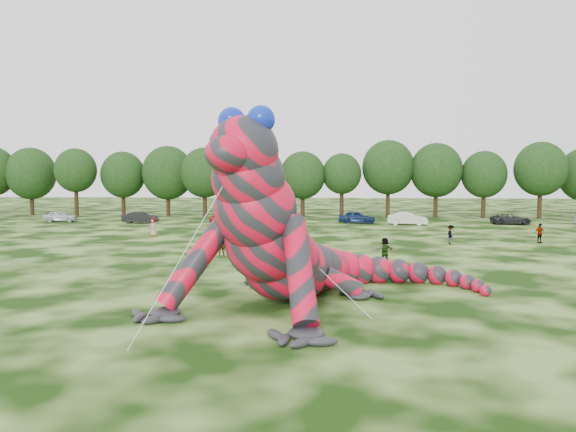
% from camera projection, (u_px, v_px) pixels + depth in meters
% --- Properties ---
extents(ground, '(240.00, 240.00, 0.00)m').
position_uv_depth(ground, '(364.00, 347.00, 19.08)').
color(ground, '#16330A').
rests_on(ground, ground).
extents(inflatable_gecko, '(20.23, 21.60, 8.59)m').
position_uv_depth(inflatable_gecko, '(293.00, 208.00, 26.11)').
color(inflatable_gecko, red).
rests_on(inflatable_gecko, ground).
extents(tree_2, '(7.04, 6.34, 9.64)m').
position_uv_depth(tree_2, '(31.00, 181.00, 79.90)').
color(tree_2, black).
rests_on(tree_2, ground).
extents(tree_3, '(5.81, 5.23, 9.44)m').
position_uv_depth(tree_3, '(76.00, 182.00, 77.76)').
color(tree_3, black).
rests_on(tree_3, ground).
extents(tree_4, '(6.22, 5.60, 9.06)m').
position_uv_depth(tree_4, '(123.00, 184.00, 79.03)').
color(tree_4, black).
rests_on(tree_4, ground).
extents(tree_5, '(7.16, 6.44, 9.80)m').
position_uv_depth(tree_5, '(168.00, 181.00, 78.32)').
color(tree_5, black).
rests_on(tree_5, ground).
extents(tree_6, '(6.52, 5.86, 9.49)m').
position_uv_depth(tree_6, '(205.00, 182.00, 76.24)').
color(tree_6, black).
rests_on(tree_6, ground).
extents(tree_7, '(6.68, 6.01, 9.48)m').
position_uv_depth(tree_7, '(259.00, 182.00, 75.89)').
color(tree_7, black).
rests_on(tree_7, ground).
extents(tree_8, '(6.14, 5.53, 8.94)m').
position_uv_depth(tree_8, '(303.00, 184.00, 75.72)').
color(tree_8, black).
rests_on(tree_8, ground).
extents(tree_9, '(5.27, 4.74, 8.68)m').
position_uv_depth(tree_9, '(342.00, 185.00, 75.76)').
color(tree_9, black).
rests_on(tree_9, ground).
extents(tree_10, '(7.09, 6.38, 10.50)m').
position_uv_depth(tree_10, '(388.00, 179.00, 76.52)').
color(tree_10, black).
rests_on(tree_10, ground).
extents(tree_11, '(7.01, 6.31, 10.07)m').
position_uv_depth(tree_11, '(436.00, 180.00, 75.75)').
color(tree_11, black).
rests_on(tree_11, ground).
extents(tree_12, '(5.99, 5.39, 8.97)m').
position_uv_depth(tree_12, '(484.00, 184.00, 74.95)').
color(tree_12, black).
rests_on(tree_12, ground).
extents(tree_13, '(6.83, 6.15, 10.13)m').
position_uv_depth(tree_13, '(540.00, 180.00, 73.85)').
color(tree_13, black).
rests_on(tree_13, ground).
extents(car_0, '(4.16, 2.08, 1.36)m').
position_uv_depth(car_0, '(61.00, 216.00, 69.14)').
color(car_0, silver).
rests_on(car_0, ground).
extents(car_1, '(4.26, 1.55, 1.39)m').
position_uv_depth(car_1, '(140.00, 217.00, 66.96)').
color(car_1, black).
rests_on(car_1, ground).
extents(car_2, '(4.73, 2.66, 1.25)m').
position_uv_depth(car_2, '(228.00, 219.00, 66.16)').
color(car_2, maroon).
rests_on(car_2, ground).
extents(car_3, '(4.86, 2.03, 1.40)m').
position_uv_depth(car_3, '(259.00, 218.00, 65.47)').
color(car_3, silver).
rests_on(car_3, ground).
extents(car_4, '(4.54, 2.28, 1.49)m').
position_uv_depth(car_4, '(357.00, 217.00, 66.82)').
color(car_4, '#112147').
rests_on(car_4, ground).
extents(car_5, '(4.73, 2.21, 1.50)m').
position_uv_depth(car_5, '(408.00, 219.00, 64.66)').
color(car_5, beige).
rests_on(car_5, ground).
extents(car_6, '(4.66, 2.40, 1.26)m').
position_uv_depth(car_6, '(511.00, 219.00, 65.36)').
color(car_6, black).
rests_on(car_6, ground).
extents(spectator_0, '(0.76, 0.64, 1.77)m').
position_uv_depth(spectator_0, '(221.00, 244.00, 40.17)').
color(spectator_0, gray).
rests_on(spectator_0, ground).
extents(spectator_5, '(1.63, 1.18, 1.70)m').
position_uv_depth(spectator_5, '(385.00, 250.00, 36.96)').
color(spectator_5, gray).
rests_on(spectator_5, ground).
extents(spectator_2, '(0.65, 1.08, 1.63)m').
position_uv_depth(spectator_2, '(451.00, 235.00, 46.87)').
color(spectator_2, gray).
rests_on(spectator_2, ground).
extents(spectator_3, '(1.07, 0.73, 1.68)m').
position_uv_depth(spectator_3, '(540.00, 233.00, 47.73)').
color(spectator_3, gray).
rests_on(spectator_3, ground).
extents(spectator_1, '(0.85, 0.95, 1.63)m').
position_uv_depth(spectator_1, '(257.00, 238.00, 44.80)').
color(spectator_1, gray).
rests_on(spectator_1, ground).
extents(spectator_4, '(0.99, 0.79, 1.77)m').
position_uv_depth(spectator_4, '(153.00, 227.00, 52.88)').
color(spectator_4, gray).
rests_on(spectator_4, ground).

